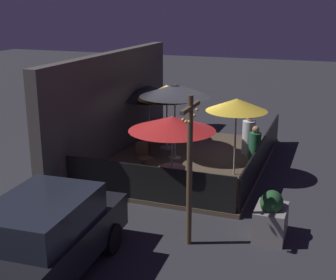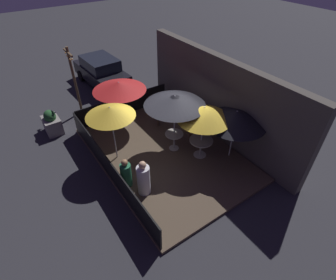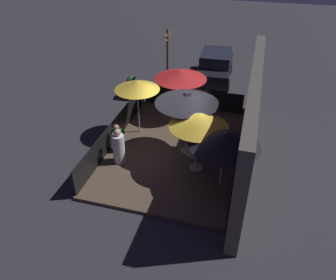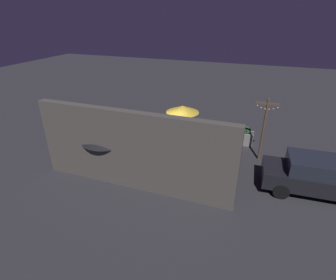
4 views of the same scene
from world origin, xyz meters
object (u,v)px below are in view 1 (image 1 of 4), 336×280
at_px(patio_umbrella_3, 149,92).
at_px(patron_1, 255,145).
at_px(patio_umbrella_0, 175,90).
at_px(parked_car_0, 43,238).
at_px(patio_chair_0, 148,140).
at_px(dining_table_0, 175,141).
at_px(dining_table_2, 167,131).
at_px(light_post, 190,163).
at_px(patio_chair_1, 143,156).
at_px(planter_box, 271,217).
at_px(patio_umbrella_4, 237,105).
at_px(dining_table_1, 172,173).
at_px(patron_0, 249,136).
at_px(patio_umbrella_1, 172,124).
at_px(patio_umbrella_2, 167,92).

xyz_separation_m(patio_umbrella_3, patron_1, (-0.92, -4.05, -1.31)).
distance_m(patio_umbrella_0, patio_umbrella_3, 2.26).
height_order(patron_1, parked_car_0, parked_car_0).
distance_m(patio_chair_0, parked_car_0, 7.26).
height_order(patio_umbrella_0, dining_table_0, patio_umbrella_0).
relative_size(dining_table_2, patron_1, 0.79).
bearing_deg(light_post, dining_table_2, 24.41).
relative_size(dining_table_0, patio_chair_1, 0.79).
bearing_deg(patio_chair_1, dining_table_2, 134.91).
bearing_deg(patio_chair_1, planter_box, 9.11).
distance_m(dining_table_0, parked_car_0, 7.25).
bearing_deg(patio_umbrella_4, dining_table_1, 146.63).
xyz_separation_m(dining_table_2, patio_chair_1, (-2.60, -0.22, -0.08)).
bearing_deg(patio_umbrella_3, dining_table_0, -135.49).
xyz_separation_m(dining_table_0, patron_1, (0.66, -2.49, -0.08)).
bearing_deg(dining_table_0, parked_car_0, 179.76).
distance_m(dining_table_2, light_post, 6.64).
distance_m(dining_table_0, planter_box, 5.55).
xyz_separation_m(dining_table_0, dining_table_1, (-2.76, -0.89, -0.03)).
relative_size(patio_chair_0, patio_chair_1, 0.98).
bearing_deg(dining_table_2, patron_0, -82.20).
bearing_deg(patio_umbrella_0, patio_umbrella_1, -162.15).
relative_size(patio_umbrella_4, patron_0, 1.66).
bearing_deg(patron_1, patio_chair_0, 59.28).
height_order(patio_umbrella_4, patio_chair_1, patio_umbrella_4).
relative_size(patio_umbrella_1, dining_table_2, 2.51).
height_order(patio_umbrella_2, patron_1, patio_umbrella_2).
xyz_separation_m(patio_umbrella_3, dining_table_0, (-1.59, -1.56, -1.23)).
distance_m(dining_table_0, patio_chair_0, 0.92).
distance_m(patio_chair_0, patio_chair_1, 1.72).
bearing_deg(patron_0, dining_table_0, 37.54).
xyz_separation_m(patio_umbrella_2, planter_box, (-5.06, -4.31, -1.62)).
relative_size(dining_table_1, dining_table_2, 0.80).
relative_size(patio_umbrella_2, planter_box, 2.02).
bearing_deg(patio_umbrella_4, patio_chair_0, 75.51).
relative_size(patio_umbrella_0, dining_table_1, 3.35).
relative_size(patio_chair_1, planter_box, 0.87).
distance_m(patio_umbrella_4, dining_table_2, 3.60).
relative_size(patio_umbrella_0, patio_chair_1, 2.54).
bearing_deg(patio_umbrella_2, dining_table_1, -157.79).
height_order(dining_table_2, patron_1, patron_1).
xyz_separation_m(patio_chair_1, patron_0, (2.98, -2.56, 0.08)).
bearing_deg(light_post, patio_chair_1, 36.49).
bearing_deg(patio_umbrella_2, patron_0, -82.20).
xyz_separation_m(dining_table_2, planter_box, (-5.06, -4.31, -0.24)).
relative_size(dining_table_1, planter_box, 0.66).
distance_m(patio_umbrella_2, dining_table_1, 4.22).
distance_m(dining_table_0, patio_chair_1, 1.73).
bearing_deg(patio_chair_0, planter_box, -44.39).
height_order(patio_umbrella_0, patio_umbrella_2, patio_umbrella_0).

